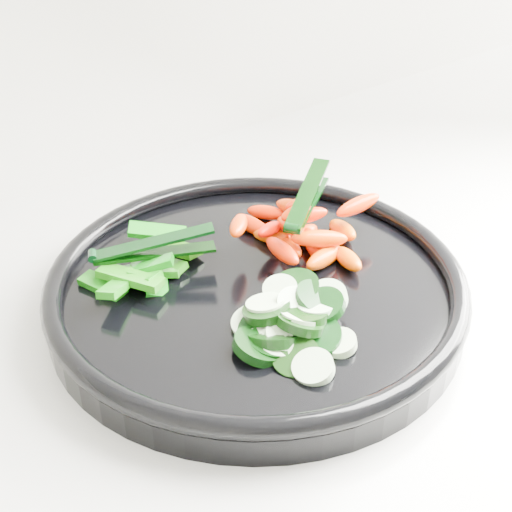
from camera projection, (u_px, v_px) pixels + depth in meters
veggie_tray at (256, 288)px, 0.64m from camera, size 0.45×0.45×0.04m
cucumber_pile at (288, 325)px, 0.58m from camera, size 0.13×0.13×0.04m
carrot_pile at (302, 231)px, 0.68m from camera, size 0.16×0.16×0.05m
pepper_pile at (144, 268)px, 0.65m from camera, size 0.13×0.11×0.04m
tong_carrot at (307, 200)px, 0.67m from camera, size 0.10×0.07×0.02m
tong_pepper at (150, 248)px, 0.64m from camera, size 0.11×0.06×0.02m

